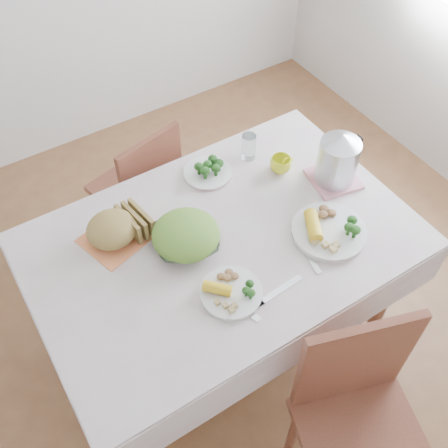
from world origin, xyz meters
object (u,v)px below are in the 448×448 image
salad_bowl (186,240)px  dinner_plate_right (329,232)px  dinner_plate_left (231,292)px  electric_kettle (338,160)px  yellow_mug (281,164)px  chair_far (134,180)px  dining_table (223,292)px  chair_near (364,443)px

salad_bowl → dinner_plate_right: (0.51, -0.25, -0.02)m
dinner_plate_left → electric_kettle: electric_kettle is taller
dinner_plate_left → yellow_mug: yellow_mug is taller
salad_bowl → dinner_plate_left: 0.28m
yellow_mug → dinner_plate_right: bearing=-97.4°
chair_far → electric_kettle: (0.64, -0.76, 0.42)m
dining_table → dinner_plate_left: bearing=-115.2°
chair_near → dining_table: bearing=111.6°
dining_table → dinner_plate_left: dinner_plate_left is taller
dining_table → yellow_mug: 0.63m
electric_kettle → dinner_plate_left: bearing=-176.7°
salad_bowl → dinner_plate_left: (0.02, -0.28, -0.02)m
dining_table → dinner_plate_left: 0.48m
dining_table → dinner_plate_right: 0.58m
chair_near → dinner_plate_right: bearing=81.9°
chair_far → yellow_mug: bearing=115.8°
dinner_plate_right → electric_kettle: 0.33m
electric_kettle → yellow_mug: bearing=116.0°
salad_bowl → yellow_mug: (0.56, 0.14, 0.01)m
chair_far → salad_bowl: (-0.08, -0.73, 0.33)m
dining_table → electric_kettle: size_ratio=5.82×
dining_table → chair_near: (0.06, -0.85, 0.09)m
salad_bowl → yellow_mug: size_ratio=2.65×
salad_bowl → electric_kettle: bearing=-2.3°
chair_far → salad_bowl: chair_far is taller
salad_bowl → electric_kettle: 0.72m
salad_bowl → dinner_plate_left: size_ratio=1.08×
dining_table → salad_bowl: 0.44m
dining_table → yellow_mug: (0.42, 0.19, 0.42)m
chair_near → dinner_plate_right: size_ratio=3.19×
chair_near → chair_far: size_ratio=1.14×
chair_far → dinner_plate_left: (-0.06, -1.01, 0.31)m
salad_bowl → yellow_mug: 0.58m
chair_near → yellow_mug: bearing=88.5°
chair_near → chair_far: chair_near is taller
chair_near → dinner_plate_left: 0.71m
chair_far → dining_table: bearing=80.5°
dining_table → dinner_plate_left: (-0.11, -0.23, 0.40)m
chair_far → yellow_mug: chair_far is taller
dining_table → chair_near: 0.85m
dining_table → electric_kettle: (0.58, 0.02, 0.51)m
dining_table → yellow_mug: bearing=24.4°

